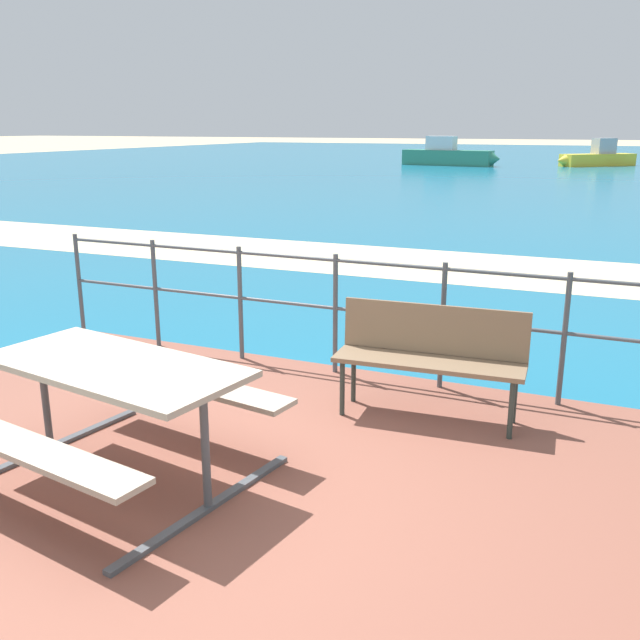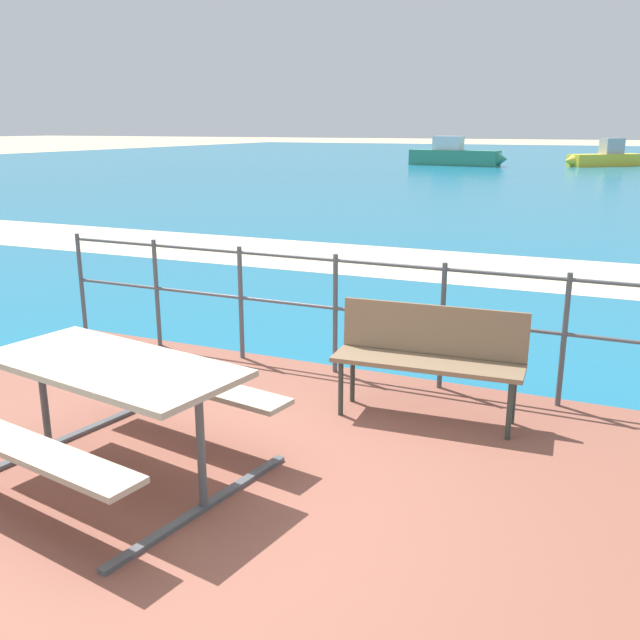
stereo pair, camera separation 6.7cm
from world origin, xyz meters
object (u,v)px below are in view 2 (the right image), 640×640
object	(u,v)px
park_bench	(430,350)
boat_near	(455,155)
boat_mid	(605,158)
picnic_table	(113,389)

from	to	relation	value
park_bench	boat_near	world-z (taller)	boat_near
boat_mid	park_bench	bearing A→B (deg)	47.47
boat_near	boat_mid	bearing A→B (deg)	26.56
picnic_table	park_bench	bearing A→B (deg)	58.47
park_bench	boat_near	distance (m)	36.77
picnic_table	park_bench	world-z (taller)	park_bench
picnic_table	boat_near	distance (m)	38.18
park_bench	boat_mid	bearing A→B (deg)	86.98
picnic_table	boat_near	size ratio (longest dim) A/B	0.34
park_bench	boat_near	bearing A→B (deg)	99.46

